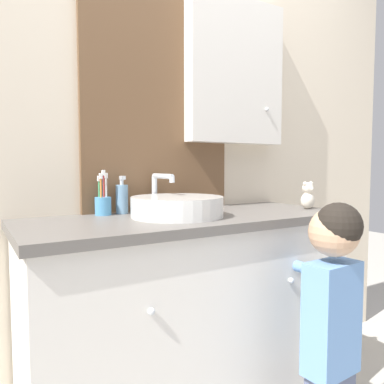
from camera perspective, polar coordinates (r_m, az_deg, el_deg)
name	(u,v)px	position (r m, az deg, el deg)	size (l,w,h in m)	color
wall_back	(165,128)	(1.79, -4.21, 9.72)	(3.20, 0.18, 2.50)	beige
vanity_counter	(192,322)	(1.64, -0.04, -19.20)	(1.35, 0.54, 0.90)	silver
sink_basin	(177,206)	(1.49, -2.31, -2.10)	(0.37, 0.42, 0.17)	silver
toothbrush_holder	(103,203)	(1.57, -13.41, -1.68)	(0.07, 0.07, 0.19)	#4C93C6
soap_dispenser	(122,198)	(1.60, -10.62, -0.98)	(0.05, 0.05, 0.16)	#6B93B2
child_figure	(332,311)	(1.44, 20.50, -16.59)	(0.20, 0.47, 0.98)	slate
teddy_bear	(308,196)	(1.83, 17.22, -0.58)	(0.07, 0.06, 0.13)	beige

